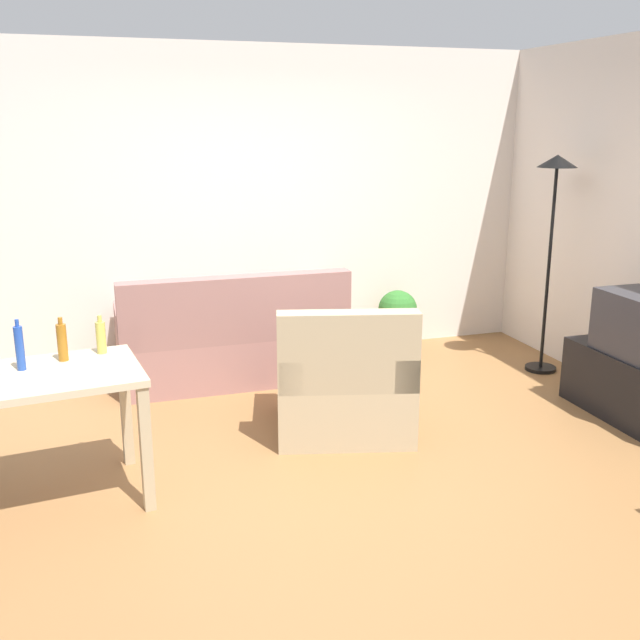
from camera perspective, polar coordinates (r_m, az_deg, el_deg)
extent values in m
cube|color=olive|center=(4.84, 0.66, -10.31)|extent=(5.20, 4.40, 0.02)
cube|color=silver|center=(6.53, -5.38, 8.76)|extent=(5.20, 0.10, 2.70)
cube|color=#996B66|center=(6.18, -6.89, -2.57)|extent=(1.81, 0.84, 0.40)
cube|color=#8C625D|center=(5.74, -6.39, 0.82)|extent=(1.81, 0.16, 0.52)
cube|color=#926661|center=(6.29, 0.43, 0.79)|extent=(0.16, 0.84, 0.22)
cube|color=#926661|center=(6.01, -14.74, -0.41)|extent=(0.16, 0.84, 0.22)
cube|color=black|center=(5.71, 23.14, -4.81)|extent=(0.44, 1.10, 0.48)
cylinder|color=black|center=(6.63, 16.68, -3.58)|extent=(0.26, 0.26, 0.03)
cylinder|color=black|center=(6.41, 17.25, 3.68)|extent=(0.03, 0.03, 1.68)
cone|color=black|center=(6.31, 17.89, 11.62)|extent=(0.32, 0.32, 0.10)
cube|color=#C6B28E|center=(4.24, -21.88, -4.25)|extent=(1.27, 0.84, 0.04)
cube|color=tan|center=(4.14, -13.30, -9.67)|extent=(0.07, 0.07, 0.72)
cube|color=tan|center=(4.71, -14.79, -6.68)|extent=(0.07, 0.07, 0.72)
cylinder|color=brown|center=(6.89, 5.96, -1.46)|extent=(0.24, 0.24, 0.22)
sphere|color=#2D6B28|center=(6.82, 6.03, 0.80)|extent=(0.36, 0.36, 0.36)
cube|color=tan|center=(5.13, 1.80, -6.23)|extent=(1.08, 1.04, 0.40)
cube|color=tan|center=(4.66, 2.21, -2.48)|extent=(0.91, 0.38, 0.52)
cube|color=tan|center=(5.07, 6.01, -2.85)|extent=(0.36, 0.85, 0.22)
cube|color=tan|center=(5.01, -2.39, -3.01)|extent=(0.36, 0.85, 0.22)
cylinder|color=#2347A3|center=(4.30, -22.21, -2.04)|extent=(0.05, 0.05, 0.24)
cylinder|color=#2347A3|center=(4.26, -22.40, -0.21)|extent=(0.02, 0.02, 0.04)
cylinder|color=#9E6019|center=(4.39, -19.32, -1.65)|extent=(0.06, 0.06, 0.21)
cylinder|color=#9E6019|center=(4.35, -19.46, -0.06)|extent=(0.02, 0.02, 0.04)
cylinder|color=#BCB24C|center=(4.46, -16.58, -1.31)|extent=(0.06, 0.06, 0.19)
cylinder|color=#BCB24C|center=(4.43, -16.69, 0.10)|extent=(0.03, 0.03, 0.04)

